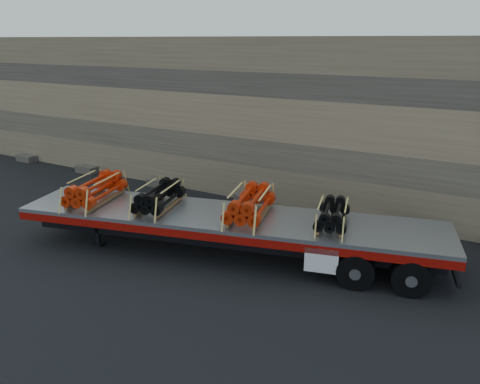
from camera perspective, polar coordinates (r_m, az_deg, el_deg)
The scene contains 7 objects.
ground at distance 15.55m, azimuth 2.51°, elevation -8.18°, with size 120.00×120.00×0.00m, color black.
rock_wall at distance 20.24m, azimuth 11.23°, elevation 8.16°, with size 44.00×3.00×7.00m, color #7A6B54.
trailer at distance 15.62m, azimuth -1.55°, elevation -5.19°, with size 14.07×2.71×1.41m, color #A4A6AB, non-canonical shape.
bundle_front at distance 17.23m, azimuth -17.21°, elevation 0.23°, with size 1.20×2.40×0.85m, color red, non-canonical shape.
bundle_midfront at distance 16.08m, azimuth -9.86°, elevation -0.63°, with size 1.09×2.17×0.77m, color black, non-canonical shape.
bundle_midrear at distance 15.01m, azimuth 1.22°, elevation -1.55°, with size 1.20×2.40×0.85m, color red, non-canonical shape.
bundle_rear at distance 14.65m, azimuth 11.21°, elevation -2.78°, with size 0.95×1.91×0.68m, color black, non-canonical shape.
Camera 1 is at (6.32, -12.42, 6.89)m, focal length 35.00 mm.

